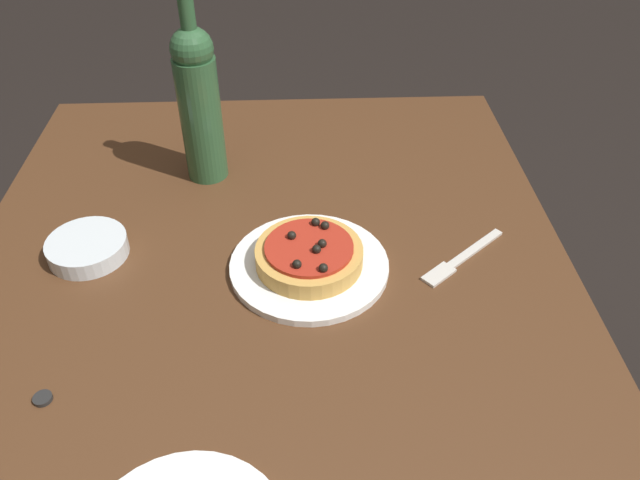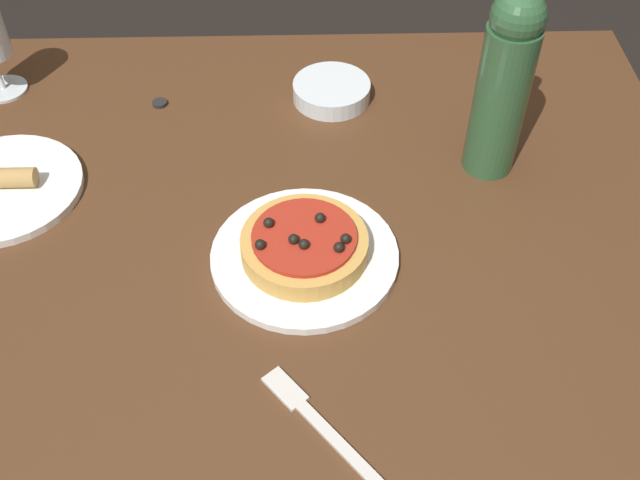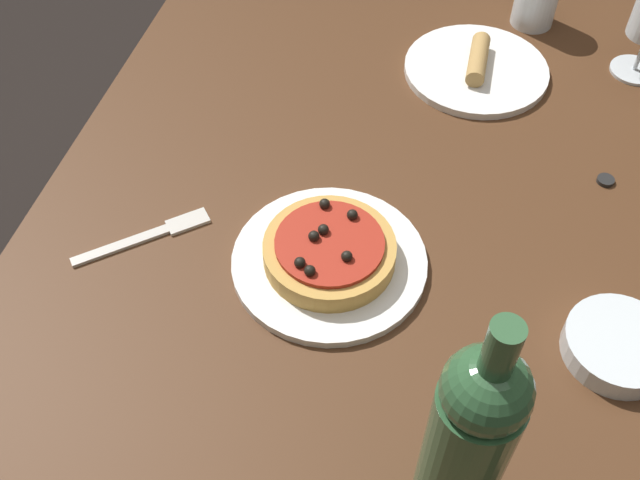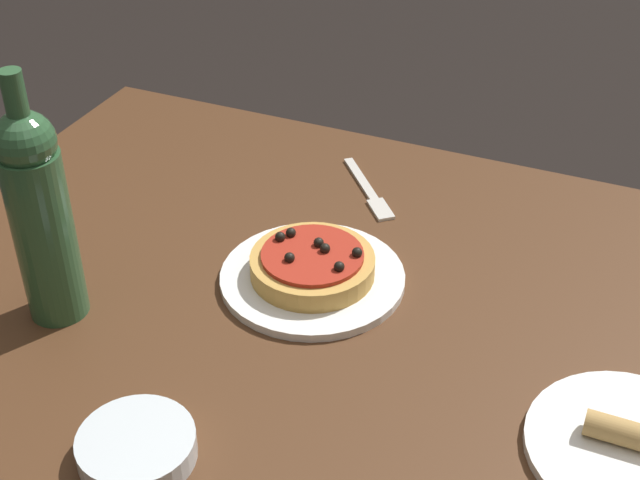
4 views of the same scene
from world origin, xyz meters
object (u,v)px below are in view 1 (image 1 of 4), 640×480
object	(u,v)px
fork	(459,260)
dinner_plate	(309,266)
dining_table	(269,362)
wine_bottle	(199,102)
pizza	(309,255)
side_bowl	(87,247)
bottle_cap	(43,398)

from	to	relation	value
fork	dinner_plate	bearing A→B (deg)	-37.94
dining_table	wine_bottle	bearing A→B (deg)	17.01
dining_table	wine_bottle	distance (m)	0.47
pizza	fork	world-z (taller)	pizza
side_bowl	wine_bottle	bearing A→B (deg)	-36.82
dinner_plate	bottle_cap	size ratio (longest dim) A/B	10.33
dinner_plate	wine_bottle	bearing A→B (deg)	33.72
pizza	wine_bottle	size ratio (longest dim) A/B	0.50
dinner_plate	pizza	world-z (taller)	pizza
side_bowl	fork	size ratio (longest dim) A/B	0.82
pizza	wine_bottle	world-z (taller)	wine_bottle
side_bowl	pizza	bearing A→B (deg)	-97.79
dining_table	side_bowl	distance (m)	0.34
dining_table	fork	xyz separation A→B (m)	(0.12, -0.30, 0.09)
pizza	bottle_cap	bearing A→B (deg)	124.11
side_bowl	dinner_plate	bearing A→B (deg)	-97.79
pizza	dining_table	bearing A→B (deg)	149.98
side_bowl	bottle_cap	world-z (taller)	side_bowl
dinner_plate	side_bowl	distance (m)	0.36
dinner_plate	pizza	size ratio (longest dim) A/B	1.49
dinner_plate	fork	world-z (taller)	dinner_plate
side_bowl	bottle_cap	distance (m)	0.28
dining_table	dinner_plate	distance (m)	0.16
pizza	bottle_cap	size ratio (longest dim) A/B	6.93
pizza	wine_bottle	bearing A→B (deg)	33.74
fork	bottle_cap	distance (m)	0.63
fork	bottle_cap	world-z (taller)	bottle_cap
side_bowl	bottle_cap	bearing A→B (deg)	-178.03
wine_bottle	fork	world-z (taller)	wine_bottle
dinner_plate	wine_bottle	world-z (taller)	wine_bottle
dinner_plate	fork	size ratio (longest dim) A/B	1.60
fork	bottle_cap	bearing A→B (deg)	-17.44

